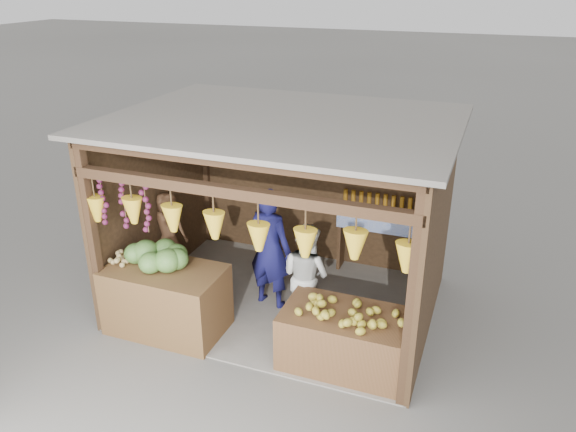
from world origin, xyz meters
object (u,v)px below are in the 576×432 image
(counter_right, at_px, (347,340))
(vendor_seated, at_px, (169,228))
(man_standing, at_px, (270,249))
(counter_left, at_px, (167,299))
(woman_standing, at_px, (306,275))

(counter_right, bearing_deg, vendor_seated, 161.30)
(man_standing, xyz_separation_m, vendor_seated, (-1.63, 0.08, 0.00))
(counter_left, height_order, counter_right, counter_left)
(counter_left, bearing_deg, man_standing, 45.54)
(man_standing, bearing_deg, counter_left, 54.93)
(man_standing, relative_size, vendor_seated, 1.56)
(woman_standing, relative_size, vendor_seated, 1.29)
(counter_left, xyz_separation_m, woman_standing, (1.63, 0.77, 0.28))
(counter_left, bearing_deg, vendor_seated, 118.87)
(man_standing, bearing_deg, counter_right, 154.92)
(man_standing, height_order, woman_standing, man_standing)
(counter_right, height_order, woman_standing, woman_standing)
(counter_left, height_order, woman_standing, woman_standing)
(counter_left, distance_m, vendor_seated, 1.35)
(woman_standing, bearing_deg, counter_left, 47.57)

